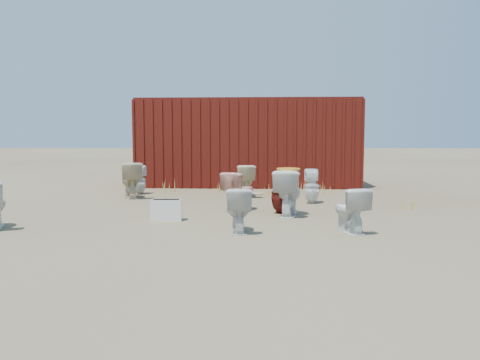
{
  "coord_description": "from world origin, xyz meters",
  "views": [
    {
      "loc": [
        0.47,
        -8.25,
        1.37
      ],
      "look_at": [
        0.0,
        0.6,
        0.55
      ],
      "focal_mm": 35.0,
      "sensor_mm": 36.0,
      "label": 1
    }
  ],
  "objects_px": {
    "toilet_front_maroon": "(280,193)",
    "toilet_back_beige_right": "(245,181)",
    "toilet_front_c": "(238,210)",
    "toilet_back_yellowlid": "(288,193)",
    "shipping_container": "(248,143)",
    "toilet_back_a": "(139,180)",
    "loose_tank": "(166,210)",
    "toilet_back_e": "(312,186)",
    "toilet_front_pink": "(239,191)",
    "toilet_back_beige_left": "(131,180)",
    "toilet_front_e": "(350,210)"
  },
  "relations": [
    {
      "from": "toilet_front_c",
      "to": "toilet_back_beige_right",
      "type": "distance_m",
      "value": 3.97
    },
    {
      "from": "shipping_container",
      "to": "toilet_back_e",
      "type": "height_order",
      "value": "shipping_container"
    },
    {
      "from": "toilet_front_maroon",
      "to": "toilet_back_yellowlid",
      "type": "bearing_deg",
      "value": 154.67
    },
    {
      "from": "shipping_container",
      "to": "toilet_back_a",
      "type": "relative_size",
      "value": 8.7
    },
    {
      "from": "toilet_back_beige_right",
      "to": "toilet_back_e",
      "type": "height_order",
      "value": "toilet_back_beige_right"
    },
    {
      "from": "toilet_front_pink",
      "to": "toilet_front_maroon",
      "type": "bearing_deg",
      "value": -170.83
    },
    {
      "from": "loose_tank",
      "to": "toilet_front_maroon",
      "type": "bearing_deg",
      "value": 19.5
    },
    {
      "from": "toilet_back_a",
      "to": "loose_tank",
      "type": "relative_size",
      "value": 1.38
    },
    {
      "from": "toilet_front_e",
      "to": "toilet_back_yellowlid",
      "type": "height_order",
      "value": "toilet_back_yellowlid"
    },
    {
      "from": "toilet_front_maroon",
      "to": "toilet_back_e",
      "type": "height_order",
      "value": "toilet_front_maroon"
    },
    {
      "from": "toilet_back_yellowlid",
      "to": "loose_tank",
      "type": "height_order",
      "value": "toilet_back_yellowlid"
    },
    {
      "from": "shipping_container",
      "to": "loose_tank",
      "type": "height_order",
      "value": "shipping_container"
    },
    {
      "from": "toilet_front_e",
      "to": "toilet_back_e",
      "type": "distance_m",
      "value": 2.94
    },
    {
      "from": "shipping_container",
      "to": "toilet_back_beige_right",
      "type": "xyz_separation_m",
      "value": [
        0.02,
        -2.85,
        -0.83
      ]
    },
    {
      "from": "toilet_front_pink",
      "to": "toilet_front_maroon",
      "type": "xyz_separation_m",
      "value": [
        0.75,
        -0.28,
        -0.0
      ]
    },
    {
      "from": "toilet_front_maroon",
      "to": "loose_tank",
      "type": "bearing_deg",
      "value": 60.15
    },
    {
      "from": "toilet_back_beige_right",
      "to": "loose_tank",
      "type": "xyz_separation_m",
      "value": [
        -1.15,
        -3.1,
        -0.2
      ]
    },
    {
      "from": "toilet_front_maroon",
      "to": "toilet_back_beige_left",
      "type": "relative_size",
      "value": 0.9
    },
    {
      "from": "toilet_back_a",
      "to": "toilet_back_beige_right",
      "type": "distance_m",
      "value": 2.56
    },
    {
      "from": "toilet_front_e",
      "to": "toilet_back_a",
      "type": "xyz_separation_m",
      "value": [
        -4.21,
        4.26,
        0.02
      ]
    },
    {
      "from": "toilet_front_maroon",
      "to": "toilet_back_beige_left",
      "type": "height_order",
      "value": "toilet_back_beige_left"
    },
    {
      "from": "toilet_front_pink",
      "to": "toilet_front_maroon",
      "type": "relative_size",
      "value": 1.0
    },
    {
      "from": "toilet_front_c",
      "to": "toilet_front_e",
      "type": "relative_size",
      "value": 1.0
    },
    {
      "from": "toilet_front_e",
      "to": "toilet_back_beige_left",
      "type": "xyz_separation_m",
      "value": [
        -4.22,
        3.57,
        0.08
      ]
    },
    {
      "from": "toilet_front_c",
      "to": "toilet_back_yellowlid",
      "type": "distance_m",
      "value": 1.67
    },
    {
      "from": "toilet_back_yellowlid",
      "to": "toilet_front_pink",
      "type": "bearing_deg",
      "value": -19.59
    },
    {
      "from": "toilet_front_c",
      "to": "toilet_back_beige_left",
      "type": "distance_m",
      "value": 4.48
    },
    {
      "from": "toilet_front_c",
      "to": "toilet_back_yellowlid",
      "type": "relative_size",
      "value": 0.81
    },
    {
      "from": "toilet_front_maroon",
      "to": "loose_tank",
      "type": "xyz_separation_m",
      "value": [
        -1.89,
        -0.83,
        -0.19
      ]
    },
    {
      "from": "toilet_front_maroon",
      "to": "toilet_back_beige_right",
      "type": "relative_size",
      "value": 0.98
    },
    {
      "from": "toilet_back_yellowlid",
      "to": "loose_tank",
      "type": "bearing_deg",
      "value": 27.12
    },
    {
      "from": "toilet_front_maroon",
      "to": "loose_tank",
      "type": "distance_m",
      "value": 2.07
    },
    {
      "from": "shipping_container",
      "to": "toilet_back_beige_left",
      "type": "bearing_deg",
      "value": -128.4
    },
    {
      "from": "toilet_front_maroon",
      "to": "toilet_front_e",
      "type": "height_order",
      "value": "toilet_front_maroon"
    },
    {
      "from": "toilet_front_pink",
      "to": "toilet_back_beige_left",
      "type": "bearing_deg",
      "value": -3.78
    },
    {
      "from": "toilet_back_a",
      "to": "toilet_back_e",
      "type": "relative_size",
      "value": 0.97
    },
    {
      "from": "toilet_front_pink",
      "to": "toilet_back_yellowlid",
      "type": "bearing_deg",
      "value": 179.12
    },
    {
      "from": "shipping_container",
      "to": "toilet_back_e",
      "type": "distance_m",
      "value": 4.17
    },
    {
      "from": "toilet_front_c",
      "to": "toilet_back_a",
      "type": "xyz_separation_m",
      "value": [
        -2.61,
        4.33,
        0.02
      ]
    },
    {
      "from": "toilet_front_c",
      "to": "toilet_back_yellowlid",
      "type": "xyz_separation_m",
      "value": [
        0.79,
        1.47,
        0.07
      ]
    },
    {
      "from": "toilet_front_pink",
      "to": "shipping_container",
      "type": "bearing_deg",
      "value": -60.6
    },
    {
      "from": "toilet_back_beige_left",
      "to": "toilet_back_yellowlid",
      "type": "height_order",
      "value": "toilet_back_beige_left"
    },
    {
      "from": "shipping_container",
      "to": "toilet_front_pink",
      "type": "bearing_deg",
      "value": -89.97
    },
    {
      "from": "toilet_back_a",
      "to": "toilet_back_yellowlid",
      "type": "height_order",
      "value": "toilet_back_yellowlid"
    },
    {
      "from": "toilet_front_c",
      "to": "toilet_back_e",
      "type": "height_order",
      "value": "toilet_back_e"
    },
    {
      "from": "toilet_front_pink",
      "to": "loose_tank",
      "type": "distance_m",
      "value": 1.6
    },
    {
      "from": "toilet_front_c",
      "to": "toilet_back_beige_right",
      "type": "relative_size",
      "value": 0.88
    },
    {
      "from": "toilet_front_e",
      "to": "toilet_back_beige_right",
      "type": "distance_m",
      "value": 4.25
    },
    {
      "from": "shipping_container",
      "to": "toilet_front_c",
      "type": "height_order",
      "value": "shipping_container"
    },
    {
      "from": "toilet_front_e",
      "to": "toilet_back_beige_left",
      "type": "bearing_deg",
      "value": -57.84
    }
  ]
}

